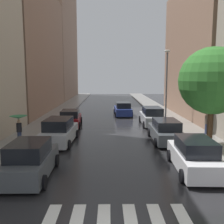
% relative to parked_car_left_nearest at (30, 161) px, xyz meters
% --- Properties ---
extents(ground_plane, '(28.00, 72.00, 0.04)m').
position_rel_parked_car_left_nearest_xyz_m(ground_plane, '(3.98, 18.38, -0.84)').
color(ground_plane, '#242426').
extents(sidewalk_left, '(3.00, 72.00, 0.15)m').
position_rel_parked_car_left_nearest_xyz_m(sidewalk_left, '(-2.52, 18.38, -0.75)').
color(sidewalk_left, gray).
rests_on(sidewalk_left, ground).
extents(sidewalk_right, '(3.00, 72.00, 0.15)m').
position_rel_parked_car_left_nearest_xyz_m(sidewalk_right, '(10.48, 18.38, -0.75)').
color(sidewalk_right, gray).
rests_on(sidewalk_right, ground).
extents(crosswalk_stripes, '(4.95, 2.20, 0.01)m').
position_rel_parked_car_left_nearest_xyz_m(crosswalk_stripes, '(3.98, -3.73, -0.82)').
color(crosswalk_stripes, silver).
rests_on(crosswalk_stripes, ground).
extents(building_left_mid, '(6.00, 19.64, 16.03)m').
position_rel_parked_car_left_nearest_xyz_m(building_left_mid, '(-7.02, 22.68, 7.19)').
color(building_left_mid, '#8C6B56').
rests_on(building_left_mid, ground).
extents(building_left_far, '(6.00, 19.94, 25.46)m').
position_rel_parked_car_left_nearest_xyz_m(building_left_far, '(-7.02, 42.71, 11.91)').
color(building_left_far, '#8C6B56').
rests_on(building_left_far, ground).
extents(building_right_mid, '(6.00, 17.22, 15.11)m').
position_rel_parked_car_left_nearest_xyz_m(building_right_mid, '(14.98, 18.06, 6.73)').
color(building_right_mid, '#8C6B56').
rests_on(building_right_mid, ground).
extents(parked_car_left_nearest, '(2.10, 4.25, 1.77)m').
position_rel_parked_car_left_nearest_xyz_m(parked_car_left_nearest, '(0.00, 0.00, 0.00)').
color(parked_car_left_nearest, '#474C51').
rests_on(parked_car_left_nearest, ground).
extents(parked_car_left_second, '(2.27, 4.75, 1.82)m').
position_rel_parked_car_left_nearest_xyz_m(parked_car_left_second, '(0.19, 6.14, 0.02)').
color(parked_car_left_second, '#B2B7BF').
rests_on(parked_car_left_second, ground).
extents(parked_car_left_third, '(2.19, 4.20, 1.57)m').
position_rel_parked_car_left_nearest_xyz_m(parked_car_left_third, '(0.06, 12.21, -0.08)').
color(parked_car_left_third, maroon).
rests_on(parked_car_left_third, ground).
extents(parked_car_right_nearest, '(2.18, 4.61, 1.72)m').
position_rel_parked_car_left_nearest_xyz_m(parked_car_right_nearest, '(7.98, 0.67, -0.02)').
color(parked_car_right_nearest, silver).
rests_on(parked_car_right_nearest, ground).
extents(parked_car_right_second, '(2.09, 4.68, 1.63)m').
position_rel_parked_car_left_nearest_xyz_m(parked_car_right_second, '(7.83, 6.55, -0.06)').
color(parked_car_right_second, '#474C51').
rests_on(parked_car_right_second, ground).
extents(parked_car_right_third, '(2.12, 4.70, 1.76)m').
position_rel_parked_car_left_nearest_xyz_m(parked_car_right_third, '(7.89, 12.84, -0.00)').
color(parked_car_right_third, '#B2B7BF').
rests_on(parked_car_right_third, ground).
extents(car_midroad, '(2.19, 4.44, 1.63)m').
position_rel_parked_car_left_nearest_xyz_m(car_midroad, '(5.38, 18.78, -0.06)').
color(car_midroad, navy).
rests_on(car_midroad, ground).
extents(pedestrian_foreground, '(1.10, 1.10, 1.98)m').
position_rel_parked_car_left_nearest_xyz_m(pedestrian_foreground, '(11.52, 8.34, 0.81)').
color(pedestrian_foreground, navy).
rests_on(pedestrian_foreground, sidewalk_right).
extents(pedestrian_near_tree, '(1.18, 1.18, 1.90)m').
position_rel_parked_car_left_nearest_xyz_m(pedestrian_near_tree, '(-2.50, 5.76, 0.79)').
color(pedestrian_near_tree, navy).
rests_on(pedestrian_near_tree, sidewalk_left).
extents(street_tree_right, '(4.27, 4.27, 6.44)m').
position_rel_parked_car_left_nearest_xyz_m(street_tree_right, '(10.27, 4.60, 3.62)').
color(street_tree_right, '#513823').
rests_on(street_tree_right, sidewalk_right).
extents(lamp_post_right, '(0.60, 0.28, 7.16)m').
position_rel_parked_car_left_nearest_xyz_m(lamp_post_right, '(9.53, 14.29, 3.44)').
color(lamp_post_right, '#595B60').
rests_on(lamp_post_right, sidewalk_right).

